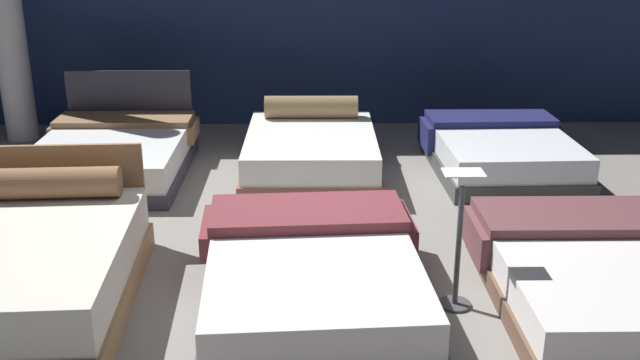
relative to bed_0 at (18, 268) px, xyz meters
name	(u,v)px	position (x,y,z in m)	size (l,w,h in m)	color
ground_plane	(308,245)	(2.09, 1.00, -0.30)	(18.00, 18.00, 0.02)	gray
bed_0	(18,268)	(0.00, 0.00, 0.00)	(1.73, 2.21, 0.91)	#946F4B
bed_1	(312,276)	(2.13, -0.05, -0.06)	(1.72, 2.18, 0.52)	#54505A
bed_2	(597,276)	(4.21, -0.04, -0.08)	(1.60, 2.08, 0.47)	brown
bed_3	(113,154)	(-0.03, 2.88, -0.06)	(1.65, 2.06, 0.97)	#2A2937
bed_4	(311,152)	(2.13, 2.83, -0.03)	(1.46, 1.94, 0.74)	brown
bed_5	(501,151)	(4.23, 2.92, -0.06)	(1.57, 1.96, 0.51)	#303431
price_sign	(458,256)	(3.17, -0.09, 0.11)	(0.28, 0.24, 1.03)	#3F3F44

